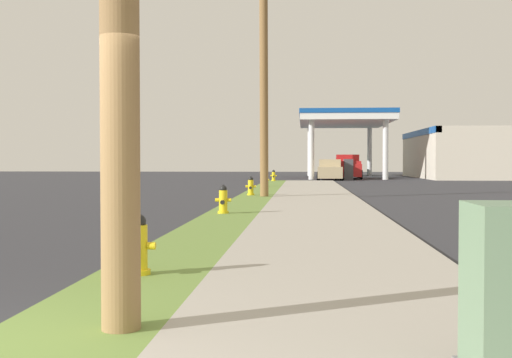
{
  "coord_description": "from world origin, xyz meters",
  "views": [
    {
      "loc": [
        2.56,
        -4.32,
        1.5
      ],
      "look_at": [
        1.16,
        14.72,
        0.95
      ],
      "focal_mm": 45.22,
      "sensor_mm": 36.0,
      "label": 1
    }
  ],
  "objects_px": {
    "truck_red_at_forecourt": "(348,168)",
    "utility_cabinet": "(507,302)",
    "fire_hydrant_second": "(223,201)",
    "car_teal_by_near_pump": "(350,168)",
    "car_tan_by_far_pump": "(330,171)",
    "fire_hydrant_nearest": "(138,248)",
    "utility_pole_midground": "(264,78)",
    "fire_hydrant_fourth": "(265,180)",
    "fire_hydrant_third": "(251,187)",
    "fire_hydrant_fifth": "(274,176)"
  },
  "relations": [
    {
      "from": "utility_pole_midground",
      "to": "utility_cabinet",
      "type": "bearing_deg",
      "value": -82.42
    },
    {
      "from": "fire_hydrant_second",
      "to": "car_teal_by_near_pump",
      "type": "distance_m",
      "value": 47.26
    },
    {
      "from": "fire_hydrant_nearest",
      "to": "fire_hydrant_fourth",
      "type": "distance_m",
      "value": 26.43
    },
    {
      "from": "fire_hydrant_nearest",
      "to": "fire_hydrant_second",
      "type": "distance_m",
      "value": 9.0
    },
    {
      "from": "fire_hydrant_third",
      "to": "truck_red_at_forecourt",
      "type": "xyz_separation_m",
      "value": [
        5.69,
        27.4,
        0.47
      ]
    },
    {
      "from": "fire_hydrant_nearest",
      "to": "utility_pole_midground",
      "type": "xyz_separation_m",
      "value": [
        0.48,
        17.02,
        4.21
      ]
    },
    {
      "from": "fire_hydrant_second",
      "to": "fire_hydrant_third",
      "type": "height_order",
      "value": "same"
    },
    {
      "from": "fire_hydrant_third",
      "to": "utility_pole_midground",
      "type": "xyz_separation_m",
      "value": [
        0.56,
        -0.75,
        4.21
      ]
    },
    {
      "from": "fire_hydrant_fifth",
      "to": "utility_pole_midground",
      "type": "relative_size",
      "value": 0.08
    },
    {
      "from": "fire_hydrant_nearest",
      "to": "car_tan_by_far_pump",
      "type": "relative_size",
      "value": 0.16
    },
    {
      "from": "fire_hydrant_nearest",
      "to": "car_tan_by_far_pump",
      "type": "xyz_separation_m",
      "value": [
        4.0,
        41.79,
        0.28
      ]
    },
    {
      "from": "utility_pole_midground",
      "to": "fire_hydrant_second",
      "type": "bearing_deg",
      "value": -94.04
    },
    {
      "from": "fire_hydrant_second",
      "to": "car_tan_by_far_pump",
      "type": "relative_size",
      "value": 0.16
    },
    {
      "from": "fire_hydrant_fourth",
      "to": "car_tan_by_far_pump",
      "type": "xyz_separation_m",
      "value": [
        4.02,
        15.36,
        0.28
      ]
    },
    {
      "from": "fire_hydrant_nearest",
      "to": "fire_hydrant_fifth",
      "type": "height_order",
      "value": "same"
    },
    {
      "from": "fire_hydrant_fifth",
      "to": "car_tan_by_far_pump",
      "type": "distance_m",
      "value": 7.55
    },
    {
      "from": "fire_hydrant_fourth",
      "to": "utility_cabinet",
      "type": "relative_size",
      "value": 0.67
    },
    {
      "from": "fire_hydrant_nearest",
      "to": "utility_cabinet",
      "type": "distance_m",
      "value": 4.85
    },
    {
      "from": "fire_hydrant_nearest",
      "to": "fire_hydrant_fourth",
      "type": "xyz_separation_m",
      "value": [
        -0.02,
        26.43,
        0.0
      ]
    },
    {
      "from": "fire_hydrant_nearest",
      "to": "fire_hydrant_third",
      "type": "relative_size",
      "value": 1.0
    },
    {
      "from": "fire_hydrant_second",
      "to": "fire_hydrant_fourth",
      "type": "relative_size",
      "value": 1.0
    },
    {
      "from": "car_tan_by_far_pump",
      "to": "fire_hydrant_fourth",
      "type": "bearing_deg",
      "value": -104.66
    },
    {
      "from": "fire_hydrant_third",
      "to": "fire_hydrant_fifth",
      "type": "distance_m",
      "value": 17.62
    },
    {
      "from": "fire_hydrant_third",
      "to": "truck_red_at_forecourt",
      "type": "bearing_deg",
      "value": 78.27
    },
    {
      "from": "fire_hydrant_nearest",
      "to": "car_teal_by_near_pump",
      "type": "height_order",
      "value": "car_teal_by_near_pump"
    },
    {
      "from": "fire_hydrant_second",
      "to": "car_tan_by_far_pump",
      "type": "xyz_separation_m",
      "value": [
        4.09,
        32.79,
        0.28
      ]
    },
    {
      "from": "fire_hydrant_fourth",
      "to": "car_teal_by_near_pump",
      "type": "bearing_deg",
      "value": 77.38
    },
    {
      "from": "fire_hydrant_second",
      "to": "truck_red_at_forecourt",
      "type": "bearing_deg",
      "value": 81.06
    },
    {
      "from": "car_tan_by_far_pump",
      "to": "truck_red_at_forecourt",
      "type": "xyz_separation_m",
      "value": [
        1.6,
        3.38,
        0.19
      ]
    },
    {
      "from": "fire_hydrant_third",
      "to": "car_tan_by_far_pump",
      "type": "xyz_separation_m",
      "value": [
        4.09,
        24.02,
        0.28
      ]
    },
    {
      "from": "fire_hydrant_second",
      "to": "utility_pole_midground",
      "type": "distance_m",
      "value": 9.08
    },
    {
      "from": "fire_hydrant_nearest",
      "to": "fire_hydrant_fifth",
      "type": "relative_size",
      "value": 1.0
    },
    {
      "from": "fire_hydrant_fourth",
      "to": "car_teal_by_near_pump",
      "type": "relative_size",
      "value": 0.16
    },
    {
      "from": "truck_red_at_forecourt",
      "to": "utility_cabinet",
      "type": "bearing_deg",
      "value": -92.79
    },
    {
      "from": "car_teal_by_near_pump",
      "to": "car_tan_by_far_pump",
      "type": "distance_m",
      "value": 14.23
    },
    {
      "from": "fire_hydrant_second",
      "to": "fire_hydrant_fifth",
      "type": "relative_size",
      "value": 1.0
    },
    {
      "from": "fire_hydrant_third",
      "to": "car_teal_by_near_pump",
      "type": "relative_size",
      "value": 0.16
    },
    {
      "from": "fire_hydrant_nearest",
      "to": "utility_pole_midground",
      "type": "relative_size",
      "value": 0.08
    },
    {
      "from": "utility_pole_midground",
      "to": "car_tan_by_far_pump",
      "type": "height_order",
      "value": "utility_pole_midground"
    },
    {
      "from": "utility_pole_midground",
      "to": "utility_cabinet",
      "type": "height_order",
      "value": "utility_pole_midground"
    },
    {
      "from": "fire_hydrant_third",
      "to": "utility_pole_midground",
      "type": "distance_m",
      "value": 4.32
    },
    {
      "from": "fire_hydrant_nearest",
      "to": "fire_hydrant_fifth",
      "type": "xyz_separation_m",
      "value": [
        0.01,
        35.39,
        0.0
      ]
    },
    {
      "from": "fire_hydrant_fourth",
      "to": "car_tan_by_far_pump",
      "type": "relative_size",
      "value": 0.16
    },
    {
      "from": "fire_hydrant_nearest",
      "to": "car_teal_by_near_pump",
      "type": "xyz_separation_m",
      "value": [
        6.56,
        55.79,
        0.28
      ]
    },
    {
      "from": "car_tan_by_far_pump",
      "to": "fire_hydrant_third",
      "type": "bearing_deg",
      "value": -99.66
    },
    {
      "from": "utility_pole_midground",
      "to": "truck_red_at_forecourt",
      "type": "height_order",
      "value": "utility_pole_midground"
    },
    {
      "from": "fire_hydrant_fourth",
      "to": "utility_cabinet",
      "type": "bearing_deg",
      "value": -83.84
    },
    {
      "from": "car_tan_by_far_pump",
      "to": "utility_cabinet",
      "type": "bearing_deg",
      "value": -90.98
    },
    {
      "from": "utility_pole_midground",
      "to": "fire_hydrant_nearest",
      "type": "bearing_deg",
      "value": -91.61
    },
    {
      "from": "car_teal_by_near_pump",
      "to": "car_tan_by_far_pump",
      "type": "relative_size",
      "value": 1.0
    }
  ]
}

